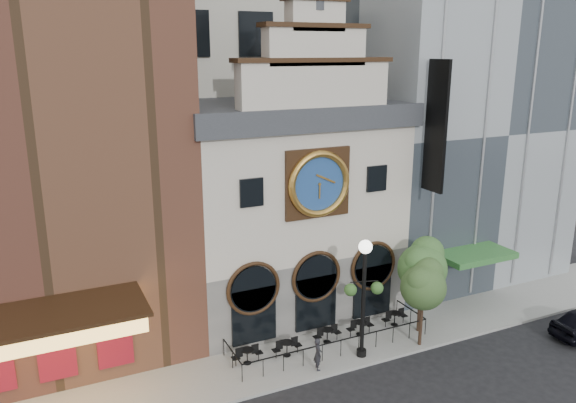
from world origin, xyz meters
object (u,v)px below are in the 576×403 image
at_px(bistro_0, 247,355).
at_px(tree_right, 423,264).
at_px(bistro_3, 360,327).
at_px(bistro_4, 395,317).
at_px(bistro_1, 287,347).
at_px(lamppost, 364,286).
at_px(pedestrian, 318,354).
at_px(tree_left, 424,284).
at_px(bistro_2, 327,334).

height_order(bistro_0, tree_right, tree_right).
bearing_deg(bistro_0, bistro_3, 0.88).
bearing_deg(bistro_0, bistro_4, 1.30).
distance_m(bistro_1, bistro_4, 6.86).
xyz_separation_m(bistro_1, lamppost, (3.41, -1.60, 3.35)).
height_order(bistro_0, bistro_3, same).
height_order(pedestrian, tree_left, tree_left).
bearing_deg(bistro_0, tree_right, -4.94).
bearing_deg(tree_left, tree_right, 54.37).
relative_size(bistro_1, tree_right, 0.30).
xyz_separation_m(bistro_3, tree_right, (3.21, -0.95, 3.41)).
bearing_deg(bistro_3, bistro_0, -179.12).
relative_size(bistro_4, tree_left, 0.34).
xyz_separation_m(bistro_2, bistro_3, (2.02, -0.03, 0.00)).
bearing_deg(tree_left, pedestrian, 178.39).
bearing_deg(bistro_2, tree_right, -10.64).
bearing_deg(lamppost, bistro_2, 131.94).
height_order(bistro_2, bistro_4, same).
height_order(bistro_1, lamppost, lamppost).
xyz_separation_m(bistro_1, tree_left, (6.82, -1.93, 2.96)).
bearing_deg(bistro_2, bistro_1, -173.02).
bearing_deg(bistro_0, bistro_2, 1.68).
relative_size(bistro_2, bistro_3, 1.00).
bearing_deg(bistro_2, tree_left, -27.29).
height_order(bistro_4, tree_left, tree_left).
relative_size(bistro_2, bistro_4, 1.00).
relative_size(bistro_0, pedestrian, 0.97).
relative_size(pedestrian, tree_right, 0.31).
relative_size(bistro_4, pedestrian, 0.97).
bearing_deg(bistro_4, bistro_2, -179.09).
height_order(bistro_1, bistro_2, same).
distance_m(pedestrian, tree_left, 6.55).
relative_size(bistro_0, bistro_1, 1.00).
bearing_deg(tree_left, bistro_4, 89.18).
xyz_separation_m(bistro_2, bistro_4, (4.36, 0.07, 0.00)).
bearing_deg(lamppost, bistro_0, 178.33).
xyz_separation_m(lamppost, tree_left, (3.41, -0.33, -0.39)).
bearing_deg(tree_right, pedestrian, -171.08).
distance_m(pedestrian, lamppost, 3.97).
xyz_separation_m(bistro_4, tree_left, (-0.03, -2.30, 2.96)).
distance_m(bistro_4, tree_right, 3.67).
distance_m(bistro_0, tree_left, 9.61).
distance_m(pedestrian, tree_right, 7.62).
bearing_deg(pedestrian, bistro_0, 68.21).
height_order(bistro_0, bistro_2, same).
xyz_separation_m(bistro_3, bistro_4, (2.34, 0.10, 0.00)).
xyz_separation_m(bistro_1, bistro_4, (6.85, 0.37, 0.00)).
bearing_deg(bistro_0, bistro_1, -4.72).
relative_size(bistro_1, lamppost, 0.26).
height_order(bistro_1, bistro_3, same).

